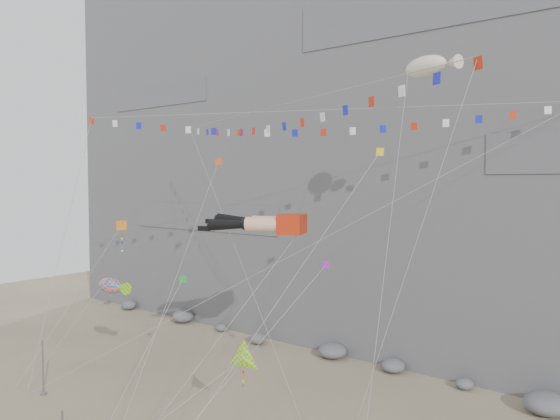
# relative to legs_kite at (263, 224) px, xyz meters

# --- Properties ---
(cliff) EXTENTS (80.00, 28.00, 50.00)m
(cliff) POSITION_rel_legs_kite_xyz_m (-1.36, 26.33, 12.06)
(cliff) COLOR slate
(cliff) RESTS_ON ground
(talus_boulders) EXTENTS (60.00, 3.00, 1.20)m
(talus_boulders) POSITION_rel_legs_kite_xyz_m (-1.36, 11.33, -12.34)
(talus_boulders) COLOR slate
(talus_boulders) RESTS_ON ground
(anchor_pole_left) EXTENTS (0.12, 0.12, 4.08)m
(anchor_pole_left) POSITION_rel_legs_kite_xyz_m (-13.80, -9.20, -10.90)
(anchor_pole_left) COLOR slate
(anchor_pole_left) RESTS_ON ground
(legs_kite) EXTENTS (7.85, 15.58, 19.16)m
(legs_kite) POSITION_rel_legs_kite_xyz_m (0.00, 0.00, 0.00)
(legs_kite) COLOR #B9240B
(legs_kite) RESTS_ON ground
(flag_banner_upper) EXTENTS (34.46, 21.89, 29.98)m
(flag_banner_upper) POSITION_rel_legs_kite_xyz_m (0.97, 4.23, 8.34)
(flag_banner_upper) COLOR #B9240B
(flag_banner_upper) RESTS_ON ground
(flag_banner_lower) EXTENTS (32.04, 13.88, 24.09)m
(flag_banner_lower) POSITION_rel_legs_kite_xyz_m (1.27, -0.11, 8.15)
(flag_banner_lower) COLOR #B9240B
(flag_banner_lower) RESTS_ON ground
(harlequin_kite) EXTENTS (2.87, 9.55, 14.96)m
(harlequin_kite) POSITION_rel_legs_kite_xyz_m (-14.67, -1.50, -0.82)
(harlequin_kite) COLOR red
(harlequin_kite) RESTS_ON ground
(fish_windsock) EXTENTS (5.98, 5.65, 10.00)m
(fish_windsock) POSITION_rel_legs_kite_xyz_m (-11.81, -4.61, -5.19)
(fish_windsock) COLOR #FF660D
(fish_windsock) RESTS_ON ground
(delta_kite) EXTENTS (6.29, 7.78, 10.70)m
(delta_kite) POSITION_rel_legs_kite_xyz_m (4.37, -7.06, -7.07)
(delta_kite) COLOR yellow
(delta_kite) RESTS_ON ground
(blimp_windsock) EXTENTS (4.42, 12.10, 25.65)m
(blimp_windsock) POSITION_rel_legs_kite_xyz_m (10.29, 4.02, 10.36)
(blimp_windsock) COLOR beige
(blimp_windsock) RESTS_ON ground
(small_kite_a) EXTENTS (6.08, 15.11, 23.37)m
(small_kite_a) POSITION_rel_legs_kite_xyz_m (-6.73, 2.16, 4.26)
(small_kite_a) COLOR #FE5715
(small_kite_a) RESTS_ON ground
(small_kite_b) EXTENTS (4.81, 11.50, 15.76)m
(small_kite_b) POSITION_rel_legs_kite_xyz_m (5.65, -0.86, -2.60)
(small_kite_b) COLOR purple
(small_kite_b) RESTS_ON ground
(small_kite_c) EXTENTS (1.35, 8.28, 11.85)m
(small_kite_c) POSITION_rel_legs_kite_xyz_m (-4.05, -4.10, -4.05)
(small_kite_c) COLOR #16932B
(small_kite_c) RESTS_ON ground
(small_kite_d) EXTENTS (6.33, 14.63, 23.32)m
(small_kite_d) POSITION_rel_legs_kite_xyz_m (8.22, 1.32, 4.46)
(small_kite_d) COLOR yellow
(small_kite_d) RESTS_ON ground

